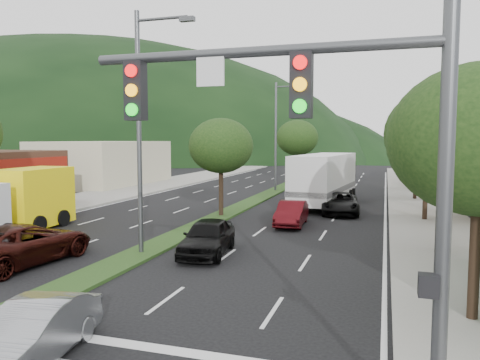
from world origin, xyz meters
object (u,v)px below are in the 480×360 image
(tree_r_d, at_px, (417,135))
(tree_r_e, at_px, (410,139))
(tree_r_c, at_px, (427,141))
(car_queue_b, at_px, (314,194))
(car_queue_d, at_px, (340,203))
(tree_med_far, at_px, (297,138))
(streetlight_near, at_px, (143,121))
(car_queue_c, at_px, (292,213))
(streetlight_mid, at_px, (278,131))
(suv_maroon, at_px, (24,243))
(box_truck, at_px, (23,202))
(motorhome, at_px, (324,178))
(car_queue_a, at_px, (207,237))
(traffic_signal, at_px, (341,151))
(tree_med_near, at_px, (221,146))
(tree_r_a, at_px, (480,140))
(tree_r_b, at_px, (443,134))
(sedan_silver, at_px, (32,333))
(car_queue_e, at_px, (332,187))

(tree_r_d, xyz_separation_m, tree_r_e, (0.00, 10.00, -0.29))
(tree_r_c, height_order, car_queue_b, tree_r_c)
(tree_r_e, height_order, car_queue_d, tree_r_e)
(tree_med_far, relative_size, streetlight_near, 0.69)
(tree_r_c, height_order, streetlight_near, streetlight_near)
(car_queue_b, xyz_separation_m, car_queue_c, (0.21, -10.00, 0.03))
(tree_r_d, xyz_separation_m, car_queue_d, (-5.03, -8.53, -4.49))
(car_queue_b, bearing_deg, streetlight_mid, 131.56)
(tree_r_d, relative_size, suv_maroon, 1.26)
(tree_med_far, bearing_deg, car_queue_c, -80.20)
(streetlight_near, relative_size, car_queue_b, 2.25)
(box_truck, relative_size, motorhome, 0.67)
(suv_maroon, distance_m, car_queue_c, 13.92)
(streetlight_near, xyz_separation_m, car_queue_c, (4.55, 8.47, -4.90))
(car_queue_c, bearing_deg, car_queue_a, -107.96)
(traffic_signal, xyz_separation_m, car_queue_a, (-6.37, 10.38, -3.90))
(tree_r_e, xyz_separation_m, motorhome, (-6.50, -15.10, -2.90))
(box_truck, bearing_deg, streetlight_near, 160.14)
(tree_r_c, xyz_separation_m, tree_med_near, (-12.00, -2.00, -0.32))
(traffic_signal, distance_m, tree_r_a, 6.29)
(tree_r_b, distance_m, car_queue_c, 9.56)
(sedan_silver, height_order, car_queue_a, car_queue_a)
(motorhome, bearing_deg, tree_r_d, 44.68)
(motorhome, bearing_deg, car_queue_c, -88.51)
(tree_r_a, xyz_separation_m, motorhome, (-6.50, 20.90, -2.83))
(sedan_silver, distance_m, suv_maroon, 9.02)
(car_queue_b, bearing_deg, tree_r_c, -33.05)
(tree_r_d, distance_m, car_queue_e, 8.21)
(tree_r_c, xyz_separation_m, car_queue_e, (-6.65, 11.78, -4.03))
(tree_r_a, distance_m, car_queue_b, 24.04)
(tree_r_a, relative_size, motorhome, 0.66)
(motorhome, bearing_deg, tree_med_near, -122.02)
(traffic_signal, distance_m, car_queue_a, 12.79)
(tree_r_d, distance_m, streetlight_mid, 12.18)
(tree_r_d, height_order, tree_med_near, tree_r_d)
(tree_r_e, height_order, car_queue_b, tree_r_e)
(tree_r_c, relative_size, car_queue_e, 1.54)
(car_queue_e, distance_m, motorhome, 7.00)
(tree_r_c, distance_m, motorhome, 8.59)
(streetlight_mid, bearing_deg, car_queue_c, -74.61)
(streetlight_mid, relative_size, motorhome, 1.00)
(tree_r_d, distance_m, car_queue_c, 15.99)
(tree_r_d, relative_size, car_queue_b, 1.61)
(tree_r_d, xyz_separation_m, car_queue_a, (-9.34, -21.16, -4.43))
(box_truck, bearing_deg, tree_r_d, -139.26)
(tree_r_a, height_order, car_queue_d, tree_r_a)
(tree_med_near, distance_m, motorhome, 9.16)
(car_queue_d, xyz_separation_m, car_queue_e, (-1.62, 10.31, 0.02))
(car_queue_a, bearing_deg, tree_r_c, 43.08)
(streetlight_mid, xyz_separation_m, car_queue_b, (4.35, -6.53, -4.94))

